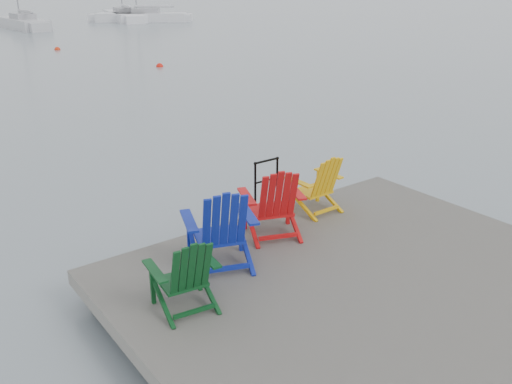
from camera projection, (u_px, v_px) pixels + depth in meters
ground at (365, 313)px, 7.06m from camera, size 400.00×400.00×0.00m
dock at (367, 290)px, 6.93m from camera, size 6.00×5.00×1.40m
handrail at (266, 181)px, 8.64m from camera, size 0.48×0.04×0.90m
chair_green at (185, 273)px, 6.08m from camera, size 0.82×0.77×0.94m
chair_blue at (221, 227)px, 6.96m from camera, size 1.10×1.05×1.15m
chair_red at (274, 202)px, 7.81m from camera, size 1.05×1.01×1.09m
chair_yellow at (318, 183)px, 8.68m from camera, size 0.78×0.72×0.97m
sailboat_near at (23, 24)px, 45.64m from camera, size 2.50×8.34×11.42m
sailboat_mid at (124, 16)px, 54.04m from camera, size 4.47×9.86×13.04m
sailboat_far at (142, 18)px, 52.40m from camera, size 8.24×6.60×11.70m
buoy_a at (160, 67)px, 26.26m from camera, size 0.35×0.35×0.35m
buoy_c at (57, 50)px, 32.31m from camera, size 0.35×0.35×0.35m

